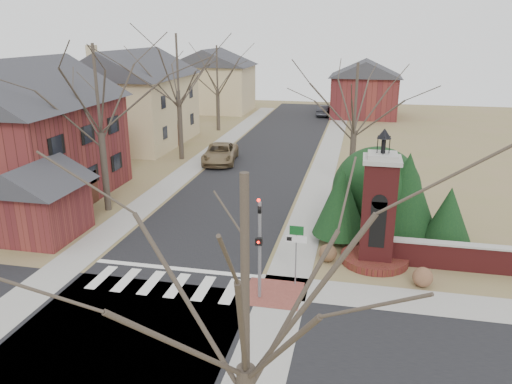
% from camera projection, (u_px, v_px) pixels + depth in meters
% --- Properties ---
extents(ground, '(120.00, 120.00, 0.00)m').
position_uv_depth(ground, '(157.00, 293.00, 21.06)').
color(ground, olive).
rests_on(ground, ground).
extents(main_street, '(8.00, 70.00, 0.01)m').
position_uv_depth(main_street, '(261.00, 163.00, 41.50)').
color(main_street, black).
rests_on(main_street, ground).
extents(cross_street, '(120.00, 8.00, 0.01)m').
position_uv_depth(cross_street, '(125.00, 333.00, 18.27)').
color(cross_street, black).
rests_on(cross_street, ground).
extents(crosswalk_zone, '(8.00, 2.20, 0.02)m').
position_uv_depth(crosswalk_zone, '(164.00, 284.00, 21.80)').
color(crosswalk_zone, silver).
rests_on(crosswalk_zone, ground).
extents(stop_bar, '(8.00, 0.35, 0.02)m').
position_uv_depth(stop_bar, '(177.00, 269.00, 23.20)').
color(stop_bar, silver).
rests_on(stop_bar, ground).
extents(sidewalk_right_main, '(2.00, 60.00, 0.02)m').
position_uv_depth(sidewalk_right_main, '(324.00, 166.00, 40.46)').
color(sidewalk_right_main, gray).
rests_on(sidewalk_right_main, ground).
extents(sidewalk_left, '(2.00, 60.00, 0.02)m').
position_uv_depth(sidewalk_left, '(202.00, 160.00, 42.54)').
color(sidewalk_left, gray).
rests_on(sidewalk_left, ground).
extents(curb_apron, '(2.40, 2.40, 0.02)m').
position_uv_depth(curb_apron, '(273.00, 293.00, 21.03)').
color(curb_apron, brown).
rests_on(curb_apron, ground).
extents(traffic_signal_pole, '(0.28, 0.41, 4.50)m').
position_uv_depth(traffic_signal_pole, '(260.00, 240.00, 19.93)').
color(traffic_signal_pole, slate).
rests_on(traffic_signal_pole, ground).
extents(sign_post, '(0.90, 0.07, 2.75)m').
position_uv_depth(sign_post, '(296.00, 244.00, 21.18)').
color(sign_post, slate).
rests_on(sign_post, ground).
extents(brick_gate_monument, '(3.20, 3.20, 6.47)m').
position_uv_depth(brick_gate_monument, '(377.00, 220.00, 23.23)').
color(brick_gate_monument, maroon).
rests_on(brick_gate_monument, ground).
extents(brick_garden_wall, '(7.50, 0.50, 1.30)m').
position_uv_depth(brick_garden_wall, '(476.00, 258.00, 22.80)').
color(brick_garden_wall, maroon).
rests_on(brick_garden_wall, ground).
extents(house_brick_left, '(9.80, 11.80, 9.42)m').
position_uv_depth(house_brick_left, '(22.00, 128.00, 31.50)').
color(house_brick_left, maroon).
rests_on(house_brick_left, ground).
extents(house_stucco_left, '(9.80, 12.80, 9.28)m').
position_uv_depth(house_stucco_left, '(133.00, 96.00, 47.41)').
color(house_stucco_left, tan).
rests_on(house_stucco_left, ground).
extents(garage_left, '(4.80, 4.80, 4.29)m').
position_uv_depth(garage_left, '(37.00, 196.00, 26.24)').
color(garage_left, maroon).
rests_on(garage_left, ground).
extents(house_distant_left, '(10.80, 8.80, 8.53)m').
position_uv_depth(house_distant_left, '(213.00, 79.00, 66.73)').
color(house_distant_left, tan).
rests_on(house_distant_left, ground).
extents(house_distant_right, '(8.80, 8.80, 7.30)m').
position_uv_depth(house_distant_right, '(365.00, 87.00, 62.92)').
color(house_distant_right, maroon).
rests_on(house_distant_right, ground).
extents(evergreen_near, '(2.80, 2.80, 4.10)m').
position_uv_depth(evergreen_near, '(341.00, 201.00, 25.41)').
color(evergreen_near, '#473D33').
rests_on(evergreen_near, ground).
extents(evergreen_mid, '(3.40, 3.40, 4.70)m').
position_uv_depth(evergreen_mid, '(407.00, 192.00, 25.77)').
color(evergreen_mid, '#473D33').
rests_on(evergreen_mid, ground).
extents(evergreen_far, '(2.40, 2.40, 3.30)m').
position_uv_depth(evergreen_far, '(449.00, 214.00, 24.66)').
color(evergreen_far, '#473D33').
rests_on(evergreen_far, ground).
extents(evergreen_mass, '(4.80, 4.80, 4.80)m').
position_uv_depth(evergreen_mass, '(376.00, 187.00, 27.34)').
color(evergreen_mass, black).
rests_on(evergreen_mass, ground).
extents(bare_tree_0, '(8.05, 8.05, 11.15)m').
position_uv_depth(bare_tree_0, '(96.00, 83.00, 28.43)').
color(bare_tree_0, '#473D33').
rests_on(bare_tree_0, ground).
extents(bare_tree_1, '(8.40, 8.40, 11.64)m').
position_uv_depth(bare_tree_1, '(177.00, 63.00, 40.40)').
color(bare_tree_1, '#473D33').
rests_on(bare_tree_1, ground).
extents(bare_tree_2, '(7.35, 7.35, 10.19)m').
position_uv_depth(bare_tree_2, '(217.00, 65.00, 52.89)').
color(bare_tree_2, '#473D33').
rests_on(bare_tree_2, ground).
extents(bare_tree_3, '(7.00, 7.00, 9.70)m').
position_uv_depth(bare_tree_3, '(356.00, 93.00, 32.35)').
color(bare_tree_3, '#473D33').
rests_on(bare_tree_3, ground).
extents(bare_tree_4, '(6.65, 6.65, 9.21)m').
position_uv_depth(bare_tree_4, '(245.00, 264.00, 9.52)').
color(bare_tree_4, '#473D33').
rests_on(bare_tree_4, ground).
extents(pickup_truck, '(3.31, 5.86, 1.55)m').
position_uv_depth(pickup_truck, '(220.00, 153.00, 41.48)').
color(pickup_truck, brown).
rests_on(pickup_truck, ground).
extents(distant_car, '(1.60, 4.10, 1.33)m').
position_uv_depth(distant_car, '(324.00, 111.00, 63.90)').
color(distant_car, '#2E2F35').
rests_on(distant_car, ground).
extents(dry_shrub_left, '(0.87, 0.87, 0.87)m').
position_uv_depth(dry_shrub_left, '(328.00, 253.00, 23.84)').
color(dry_shrub_left, brown).
rests_on(dry_shrub_left, ground).
extents(dry_shrub_right, '(0.87, 0.87, 0.87)m').
position_uv_depth(dry_shrub_right, '(423.00, 277.00, 21.51)').
color(dry_shrub_right, brown).
rests_on(dry_shrub_right, ground).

